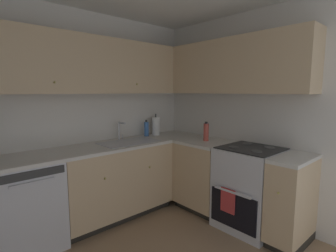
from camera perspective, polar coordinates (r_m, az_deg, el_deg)
wall_back at (r=3.21m, az=-21.69°, el=1.87°), size 3.51×0.05×2.47m
wall_right at (r=3.19m, az=21.40°, el=1.85°), size 0.05×3.22×2.47m
dishwasher at (r=2.94m, az=-29.04°, el=-15.17°), size 0.60×0.63×0.87m
lower_cabinets_back at (r=3.27m, az=-11.72°, el=-11.93°), size 1.35×0.62×0.87m
countertop_back at (r=3.15m, az=-11.96°, el=-4.25°), size 2.56×0.60×0.03m
lower_cabinets_right at (r=3.23m, az=13.24°, el=-12.22°), size 0.62×1.55×0.87m
countertop_right at (r=3.11m, az=13.47°, el=-4.45°), size 0.60×1.55×0.03m
oven_range at (r=3.10m, az=17.71°, el=-12.83°), size 0.68×0.62×1.05m
upper_cabinets_back at (r=3.14m, az=-16.36°, el=12.73°), size 2.24×0.34×0.64m
upper_cabinets_right at (r=3.29m, az=12.30°, el=12.63°), size 0.32×2.10×0.64m
sink at (r=3.23m, az=-8.64°, el=-4.28°), size 0.70×0.40×0.10m
faucet at (r=3.37m, az=-10.60°, el=-0.69°), size 0.07×0.16×0.24m
soap_bottle at (r=3.62m, az=-4.82°, el=-0.62°), size 0.06×0.06×0.23m
paper_towel_roll at (r=3.69m, az=-2.74°, el=-0.02°), size 0.11×0.11×0.32m
oil_bottle at (r=3.29m, az=8.46°, el=-1.31°), size 0.07×0.07×0.24m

